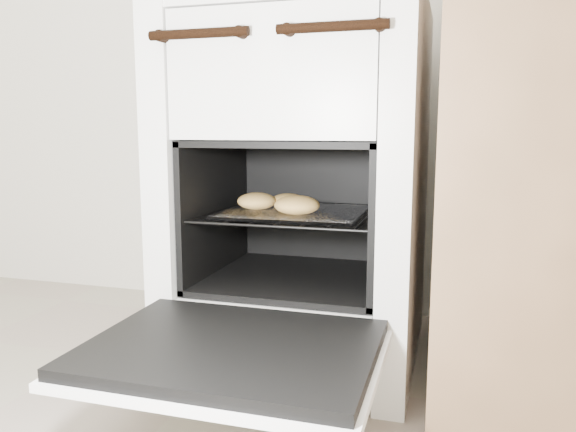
{
  "coord_description": "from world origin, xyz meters",
  "views": [
    {
      "loc": [
        0.49,
        -0.05,
        0.54
      ],
      "look_at": [
        0.16,
        1.07,
        0.35
      ],
      "focal_mm": 35.0,
      "sensor_mm": 36.0,
      "label": 1
    }
  ],
  "objects": [
    {
      "name": "baked_rolls",
      "position": [
        0.13,
        1.12,
        0.38
      ],
      "size": [
        0.21,
        0.2,
        0.04
      ],
      "color": "tan",
      "rests_on": "foil_sheet"
    },
    {
      "name": "oven_rack",
      "position": [
        0.16,
        1.15,
        0.35
      ],
      "size": [
        0.39,
        0.37,
        0.01
      ],
      "color": "black",
      "rests_on": "stove"
    },
    {
      "name": "oven_door",
      "position": [
        0.16,
        0.76,
        0.18
      ],
      "size": [
        0.48,
        0.37,
        0.03
      ],
      "color": "black",
      "rests_on": "stove"
    },
    {
      "name": "stove",
      "position": [
        0.16,
        1.2,
        0.4
      ],
      "size": [
        0.53,
        0.59,
        0.82
      ],
      "color": "white",
      "rests_on": "ground"
    },
    {
      "name": "foil_sheet",
      "position": [
        0.16,
        1.13,
        0.35
      ],
      "size": [
        0.3,
        0.27,
        0.01
      ],
      "primitive_type": "cube",
      "color": "white",
      "rests_on": "oven_rack"
    }
  ]
}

